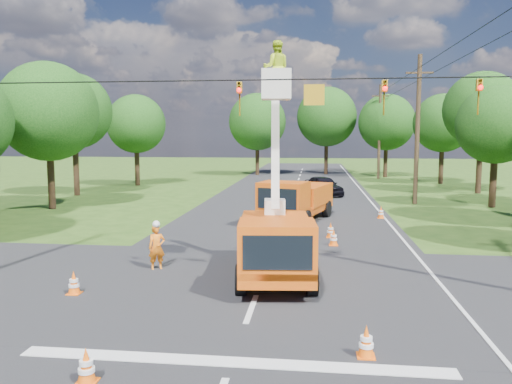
# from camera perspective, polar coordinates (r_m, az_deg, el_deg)

# --- Properties ---
(ground) EXTENTS (140.00, 140.00, 0.00)m
(ground) POSITION_cam_1_polar(r_m,az_deg,el_deg) (33.22, 3.81, -1.59)
(ground) COLOR #284A16
(ground) RESTS_ON ground
(road_main) EXTENTS (12.00, 100.00, 0.06)m
(road_main) POSITION_cam_1_polar(r_m,az_deg,el_deg) (33.22, 3.81, -1.59)
(road_main) COLOR black
(road_main) RESTS_ON ground
(road_cross) EXTENTS (56.00, 10.00, 0.07)m
(road_cross) POSITION_cam_1_polar(r_m,az_deg,el_deg) (15.65, 0.40, -10.88)
(road_cross) COLOR black
(road_cross) RESTS_ON ground
(stop_bar) EXTENTS (9.00, 0.45, 0.02)m
(stop_bar) POSITION_cam_1_polar(r_m,az_deg,el_deg) (10.85, -2.79, -19.06)
(stop_bar) COLOR silver
(stop_bar) RESTS_ON ground
(edge_line) EXTENTS (0.12, 90.00, 0.02)m
(edge_line) POSITION_cam_1_polar(r_m,az_deg,el_deg) (33.42, 13.45, -1.71)
(edge_line) COLOR silver
(edge_line) RESTS_ON ground
(bucket_truck) EXTENTS (2.84, 6.15, 7.70)m
(bucket_truck) POSITION_cam_1_polar(r_m,az_deg,el_deg) (16.24, 2.27, -4.28)
(bucket_truck) COLOR #D2460E
(bucket_truck) RESTS_ON ground
(second_truck) EXTENTS (3.99, 6.68, 2.36)m
(second_truck) POSITION_cam_1_polar(r_m,az_deg,el_deg) (26.85, 4.59, -0.89)
(second_truck) COLOR #D2460E
(second_truck) RESTS_ON ground
(ground_worker) EXTENTS (0.69, 0.61, 1.59)m
(ground_worker) POSITION_cam_1_polar(r_m,az_deg,el_deg) (17.76, -11.28, -6.24)
(ground_worker) COLOR #FC5515
(ground_worker) RESTS_ON ground
(distant_car) EXTENTS (3.44, 4.83, 1.53)m
(distant_car) POSITION_cam_1_polar(r_m,az_deg,el_deg) (39.10, 7.69, 0.72)
(distant_car) COLOR black
(distant_car) RESTS_ON ground
(traffic_cone_0) EXTENTS (0.38, 0.38, 0.71)m
(traffic_cone_0) POSITION_cam_1_polar(r_m,az_deg,el_deg) (10.43, -18.82, -18.34)
(traffic_cone_0) COLOR #FF610D
(traffic_cone_0) RESTS_ON ground
(traffic_cone_1) EXTENTS (0.38, 0.38, 0.71)m
(traffic_cone_1) POSITION_cam_1_polar(r_m,az_deg,el_deg) (11.19, 12.48, -16.38)
(traffic_cone_1) COLOR #FF610D
(traffic_cone_1) RESTS_ON ground
(traffic_cone_2) EXTENTS (0.38, 0.38, 0.71)m
(traffic_cone_2) POSITION_cam_1_polar(r_m,az_deg,el_deg) (21.46, 8.85, -5.18)
(traffic_cone_2) COLOR #FF610D
(traffic_cone_2) RESTS_ON ground
(traffic_cone_3) EXTENTS (0.38, 0.38, 0.71)m
(traffic_cone_3) POSITION_cam_1_polar(r_m,az_deg,el_deg) (23.08, 8.52, -4.35)
(traffic_cone_3) COLOR #FF610D
(traffic_cone_3) RESTS_ON ground
(traffic_cone_4) EXTENTS (0.38, 0.38, 0.71)m
(traffic_cone_4) POSITION_cam_1_polar(r_m,az_deg,el_deg) (15.82, -20.10, -9.75)
(traffic_cone_4) COLOR #FF610D
(traffic_cone_4) RESTS_ON ground
(traffic_cone_7) EXTENTS (0.38, 0.38, 0.71)m
(traffic_cone_7) POSITION_cam_1_polar(r_m,az_deg,el_deg) (28.89, 14.09, -2.28)
(traffic_cone_7) COLOR #FF610D
(traffic_cone_7) RESTS_ON ground
(pole_right_mid) EXTENTS (1.80, 0.30, 10.00)m
(pole_right_mid) POSITION_cam_1_polar(r_m,az_deg,el_deg) (35.52, 17.97, 6.90)
(pole_right_mid) COLOR #4C3823
(pole_right_mid) RESTS_ON ground
(pole_right_far) EXTENTS (1.80, 0.30, 10.00)m
(pole_right_far) POSITION_cam_1_polar(r_m,az_deg,el_deg) (55.28, 13.93, 6.78)
(pole_right_far) COLOR #4C3823
(pole_right_far) RESTS_ON ground
(signal_span) EXTENTS (18.00, 0.29, 1.07)m
(signal_span) POSITION_cam_1_polar(r_m,az_deg,el_deg) (14.90, 9.12, 11.04)
(signal_span) COLOR black
(signal_span) RESTS_ON ground
(tree_left_d) EXTENTS (6.20, 6.20, 9.24)m
(tree_left_d) POSITION_cam_1_polar(r_m,az_deg,el_deg) (34.20, -22.67, 8.45)
(tree_left_d) COLOR #382616
(tree_left_d) RESTS_ON ground
(tree_left_e) EXTENTS (5.80, 5.80, 9.41)m
(tree_left_e) POSITION_cam_1_polar(r_m,az_deg,el_deg) (41.24, -20.10, 8.65)
(tree_left_e) COLOR #382616
(tree_left_e) RESTS_ON ground
(tree_left_f) EXTENTS (5.40, 5.40, 8.40)m
(tree_left_f) POSITION_cam_1_polar(r_m,az_deg,el_deg) (47.77, -13.55, 7.55)
(tree_left_f) COLOR #382616
(tree_left_f) RESTS_ON ground
(tree_right_c) EXTENTS (5.00, 5.00, 7.83)m
(tree_right_c) POSITION_cam_1_polar(r_m,az_deg,el_deg) (35.77, 25.76, 6.89)
(tree_right_c) COLOR #382616
(tree_right_c) RESTS_ON ground
(tree_right_d) EXTENTS (6.00, 6.00, 9.70)m
(tree_right_d) POSITION_cam_1_polar(r_m,az_deg,el_deg) (43.91, 24.42, 8.56)
(tree_right_d) COLOR #382616
(tree_right_d) RESTS_ON ground
(tree_right_e) EXTENTS (5.60, 5.60, 8.63)m
(tree_right_e) POSITION_cam_1_polar(r_m,az_deg,el_deg) (51.32, 20.58, 7.38)
(tree_right_e) COLOR #382616
(tree_right_e) RESTS_ON ground
(tree_far_a) EXTENTS (6.60, 6.60, 9.50)m
(tree_far_a) POSITION_cam_1_polar(r_m,az_deg,el_deg) (58.25, 0.15, 8.01)
(tree_far_a) COLOR #382616
(tree_far_a) RESTS_ON ground
(tree_far_b) EXTENTS (7.00, 7.00, 10.32)m
(tree_far_b) POSITION_cam_1_polar(r_m,az_deg,el_deg) (59.90, 8.09, 8.50)
(tree_far_b) COLOR #382616
(tree_far_b) RESTS_ON ground
(tree_far_c) EXTENTS (6.20, 6.20, 9.18)m
(tree_far_c) POSITION_cam_1_polar(r_m,az_deg,el_deg) (57.41, 14.70, 7.70)
(tree_far_c) COLOR #382616
(tree_far_c) RESTS_ON ground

